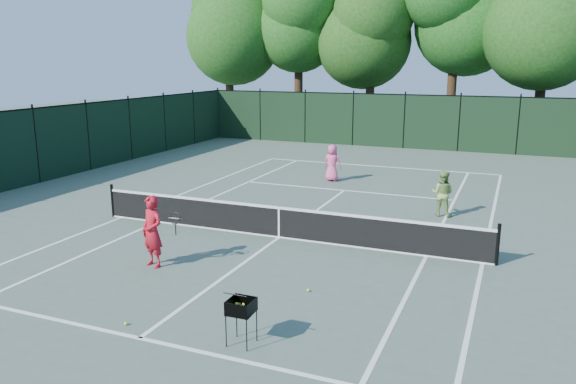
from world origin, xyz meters
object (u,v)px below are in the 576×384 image
at_px(player_green, 442,193).
at_px(loose_ball_near_cart, 126,324).
at_px(coach, 153,231).
at_px(player_pink, 332,163).
at_px(loose_ball_midcourt, 308,290).
at_px(ball_hopper, 241,307).

xyz_separation_m(player_green, loose_ball_near_cart, (-4.50, -10.18, -0.71)).
relative_size(coach, player_green, 1.19).
height_order(player_pink, player_green, player_pink).
bearing_deg(loose_ball_near_cart, loose_ball_midcourt, 46.53).
xyz_separation_m(coach, loose_ball_near_cart, (1.37, -2.84, -0.85)).
relative_size(coach, loose_ball_midcourt, 25.91).
xyz_separation_m(coach, ball_hopper, (3.73, -2.64, -0.17)).
height_order(loose_ball_near_cart, loose_ball_midcourt, same).
relative_size(player_pink, loose_ball_midcourt, 22.45).
distance_m(coach, loose_ball_near_cart, 3.27).
xyz_separation_m(coach, player_pink, (0.94, 11.13, -0.12)).
bearing_deg(player_green, ball_hopper, 83.47).
relative_size(player_pink, loose_ball_near_cart, 22.45).
distance_m(coach, loose_ball_midcourt, 4.12).
distance_m(player_green, loose_ball_midcourt, 7.64).
xyz_separation_m(ball_hopper, loose_ball_near_cart, (-2.36, -0.20, -0.67)).
bearing_deg(player_green, coach, 56.90).
xyz_separation_m(loose_ball_near_cart, loose_ball_midcourt, (2.66, 2.80, 0.00)).
distance_m(player_pink, ball_hopper, 14.06).
relative_size(ball_hopper, loose_ball_midcourt, 12.41).
relative_size(ball_hopper, loose_ball_near_cart, 12.41).
height_order(coach, loose_ball_midcourt, coach).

